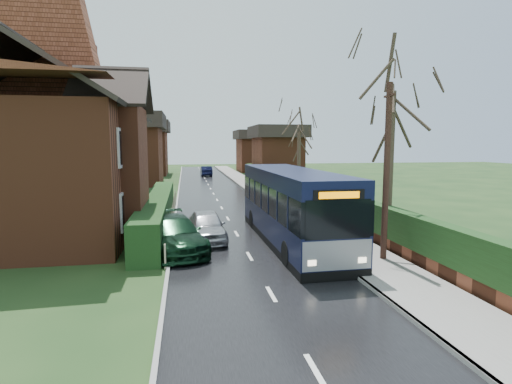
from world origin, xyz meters
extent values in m
plane|color=#334C20|center=(0.00, 0.00, 0.00)|extent=(140.00, 140.00, 0.00)
cube|color=black|center=(0.00, 10.00, 0.01)|extent=(6.00, 100.00, 0.02)
cube|color=slate|center=(4.25, 10.00, 0.07)|extent=(2.50, 100.00, 0.14)
cube|color=gray|center=(3.05, 10.00, 0.07)|extent=(0.12, 100.00, 0.14)
cube|color=gray|center=(-3.05, 10.00, 0.05)|extent=(0.12, 100.00, 0.10)
cube|color=black|center=(-3.90, 5.00, 0.80)|extent=(1.20, 16.00, 1.60)
cube|color=brown|center=(5.80, 10.00, 0.30)|extent=(0.30, 50.00, 0.60)
cube|color=black|center=(5.80, 10.00, 1.20)|extent=(0.60, 50.00, 1.20)
cube|color=brown|center=(-9.00, 5.00, 3.00)|extent=(8.00, 14.00, 6.00)
cube|color=brown|center=(-5.50, 2.00, 3.00)|extent=(2.50, 4.00, 6.00)
cube|color=brown|center=(-8.00, 9.00, 9.20)|extent=(0.90, 1.40, 2.20)
cube|color=silver|center=(-4.95, 0.00, 1.60)|extent=(0.08, 1.20, 1.60)
cube|color=black|center=(-4.92, 0.00, 1.60)|extent=(0.03, 0.95, 1.35)
cube|color=silver|center=(-4.95, 0.00, 4.20)|extent=(0.08, 1.20, 1.60)
cube|color=black|center=(-4.92, 0.00, 4.20)|extent=(0.03, 0.95, 1.35)
cube|color=silver|center=(-4.95, 4.00, 1.60)|extent=(0.08, 1.20, 1.60)
cube|color=black|center=(-4.92, 4.00, 1.60)|extent=(0.03, 0.95, 1.35)
cube|color=silver|center=(-4.95, 4.00, 4.20)|extent=(0.08, 1.20, 1.60)
cube|color=black|center=(-4.92, 4.00, 4.20)|extent=(0.03, 0.95, 1.35)
cube|color=silver|center=(-4.95, 8.00, 1.60)|extent=(0.08, 1.20, 1.60)
cube|color=black|center=(-4.92, 8.00, 1.60)|extent=(0.03, 0.95, 1.35)
cube|color=silver|center=(-4.95, 8.00, 4.20)|extent=(0.08, 1.20, 1.60)
cube|color=black|center=(-4.92, 8.00, 4.20)|extent=(0.03, 0.95, 1.35)
cube|color=silver|center=(-4.95, 10.50, 1.60)|extent=(0.08, 1.20, 1.60)
cube|color=black|center=(-4.92, 10.50, 1.60)|extent=(0.03, 0.95, 1.35)
cube|color=silver|center=(-4.95, 10.50, 4.20)|extent=(0.08, 1.20, 1.60)
cube|color=black|center=(-4.92, 10.50, 4.20)|extent=(0.03, 0.95, 1.35)
cube|color=black|center=(2.20, 0.00, 0.89)|extent=(2.58, 10.63, 1.10)
cube|color=black|center=(2.20, 0.00, 2.01)|extent=(2.60, 10.63, 1.16)
cube|color=black|center=(2.20, 0.00, 2.91)|extent=(2.58, 10.63, 0.64)
cube|color=black|center=(2.20, 0.00, 0.17)|extent=(2.58, 10.63, 0.34)
cube|color=gray|center=(2.29, -5.25, 0.87)|extent=(2.31, 0.16, 0.96)
cube|color=black|center=(2.29, -5.28, 2.02)|extent=(2.17, 0.12, 1.25)
cube|color=black|center=(2.29, -5.28, 2.79)|extent=(1.69, 0.11, 0.34)
cube|color=#FF8C00|center=(2.29, -5.32, 2.79)|extent=(1.32, 0.06, 0.21)
cube|color=black|center=(2.29, -5.26, 0.21)|extent=(2.36, 0.18, 0.29)
cube|color=#FFF2CC|center=(1.44, -5.32, 0.67)|extent=(0.27, 0.05, 0.17)
cube|color=#FFF2CC|center=(3.13, -5.29, 0.67)|extent=(0.27, 0.05, 0.17)
cylinder|color=black|center=(1.17, -3.41, 0.46)|extent=(0.28, 0.93, 0.92)
cylinder|color=black|center=(3.34, -3.37, 0.46)|extent=(0.28, 0.93, 0.92)
cylinder|color=black|center=(1.06, 3.37, 0.46)|extent=(0.28, 0.93, 0.92)
cylinder|color=black|center=(3.23, 3.41, 0.46)|extent=(0.28, 0.93, 0.92)
imported|color=silver|center=(-1.50, 1.00, 0.67)|extent=(1.77, 4.01, 1.34)
imported|color=black|center=(-2.90, -0.68, 0.71)|extent=(3.09, 5.25, 1.43)
imported|color=black|center=(0.40, 37.82, 0.68)|extent=(1.52, 4.13, 1.35)
cylinder|color=slate|center=(3.20, 2.24, 1.51)|extent=(0.09, 0.09, 3.01)
cube|color=white|center=(3.20, 2.24, 2.80)|extent=(0.10, 0.46, 0.34)
cube|color=white|center=(3.20, 2.24, 2.37)|extent=(0.08, 0.41, 0.30)
cylinder|color=black|center=(4.80, -3.52, 3.27)|extent=(0.22, 0.22, 6.54)
cube|color=black|center=(4.80, -3.52, 6.07)|extent=(0.14, 0.84, 0.07)
cylinder|color=#382C21|center=(6.00, -1.52, 3.26)|extent=(0.31, 0.31, 6.51)
cylinder|color=#3B2D23|center=(6.54, 13.85, 2.68)|extent=(0.29, 0.29, 5.36)
cylinder|color=#372920|center=(-13.17, 18.00, 3.86)|extent=(0.35, 0.35, 7.72)
camera|label=1|loc=(-2.39, -16.91, 4.37)|focal=28.00mm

